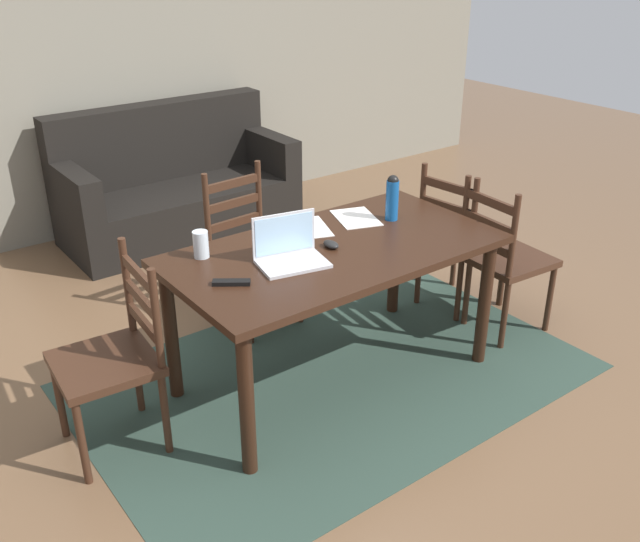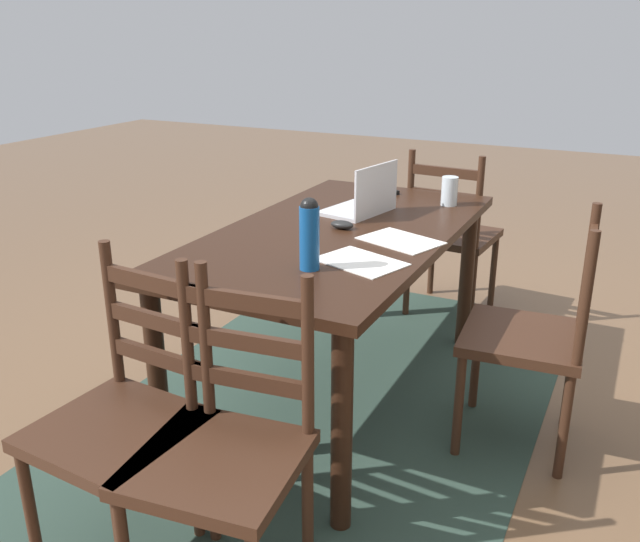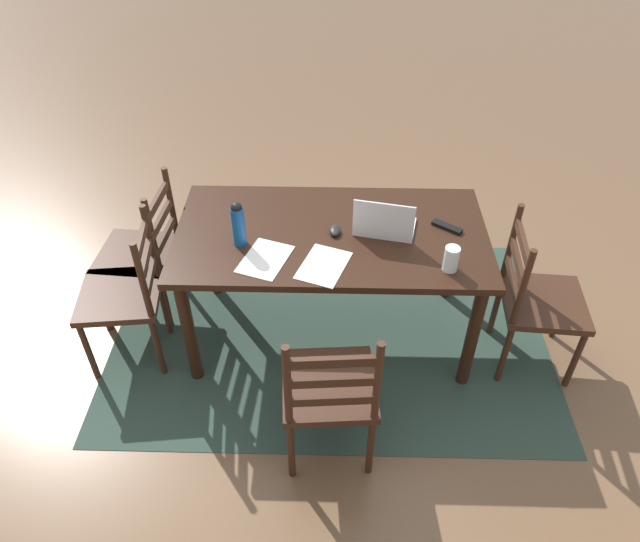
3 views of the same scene
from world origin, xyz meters
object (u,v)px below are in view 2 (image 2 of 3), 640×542
object	(u,v)px
dining_table	(338,252)
computer_mouse	(342,225)
water_bottle	(309,233)
chair_right_near	(126,420)
chair_left_far	(451,236)
laptop	(365,201)
drinking_glass	(449,191)
chair_far_head	(534,336)
tv_remote	(383,194)
chair_right_far	(224,451)

from	to	relation	value
dining_table	computer_mouse	distance (m)	0.11
dining_table	water_bottle	world-z (taller)	water_bottle
chair_right_near	chair_left_far	xyz separation A→B (m)	(-2.26, 0.35, 0.00)
laptop	drinking_glass	world-z (taller)	laptop
chair_far_head	chair_right_near	bearing A→B (deg)	-41.14
drinking_glass	tv_remote	bearing A→B (deg)	-95.84
dining_table	water_bottle	bearing A→B (deg)	12.84
laptop	chair_left_far	bearing A→B (deg)	168.24
dining_table	computer_mouse	size ratio (longest dim) A/B	16.84
dining_table	chair_left_far	world-z (taller)	chair_left_far
chair_right_far	chair_left_far	size ratio (longest dim) A/B	1.00
laptop	chair_right_near	bearing A→B (deg)	-6.96
chair_left_far	laptop	size ratio (longest dim) A/B	2.65
laptop	tv_remote	size ratio (longest dim) A/B	2.11
chair_right_far	computer_mouse	distance (m)	1.21
laptop	chair_right_far	bearing A→B (deg)	7.10
chair_right_near	computer_mouse	size ratio (longest dim) A/B	9.50
chair_left_far	computer_mouse	distance (m)	1.17
dining_table	laptop	size ratio (longest dim) A/B	4.70
tv_remote	water_bottle	bearing A→B (deg)	-46.09
chair_far_head	chair_left_far	bearing A→B (deg)	-150.38
chair_right_near	laptop	xyz separation A→B (m)	(-1.41, 0.17, 0.37)
drinking_glass	tv_remote	xyz separation A→B (m)	(-0.04, -0.34, -0.06)
dining_table	chair_far_head	world-z (taller)	chair_far_head
chair_far_head	drinking_glass	xyz separation A→B (m)	(-0.59, -0.52, 0.38)
chair_right_near	chair_left_far	world-z (taller)	same
laptop	tv_remote	bearing A→B (deg)	-172.34
water_bottle	chair_right_near	bearing A→B (deg)	-23.56
dining_table	chair_far_head	size ratio (longest dim) A/B	1.77
chair_far_head	computer_mouse	distance (m)	0.87
chair_left_far	tv_remote	distance (m)	0.64
chair_far_head	drinking_glass	size ratio (longest dim) A/B	7.10
drinking_glass	dining_table	bearing A→B (deg)	-26.44
chair_far_head	laptop	size ratio (longest dim) A/B	2.65
dining_table	chair_right_near	distance (m)	1.17
chair_right_near	chair_far_head	xyz separation A→B (m)	(-1.13, 0.99, 0.00)
chair_right_far	chair_left_far	world-z (taller)	same
computer_mouse	tv_remote	bearing A→B (deg)	-173.85
dining_table	tv_remote	bearing A→B (deg)	-175.52
chair_left_far	chair_right_near	bearing A→B (deg)	-8.78
water_bottle	tv_remote	world-z (taller)	water_bottle
chair_far_head	water_bottle	world-z (taller)	water_bottle
water_bottle	drinking_glass	bearing A→B (deg)	170.21
dining_table	drinking_glass	xyz separation A→B (m)	(-0.59, 0.29, 0.16)
dining_table	chair_left_far	distance (m)	1.17
chair_left_far	tv_remote	xyz separation A→B (m)	(0.50, -0.22, 0.32)
chair_far_head	chair_right_far	size ratio (longest dim) A/B	1.00
chair_far_head	computer_mouse	bearing A→B (deg)	-91.12
dining_table	chair_left_far	bearing A→B (deg)	171.22
dining_table	computer_mouse	bearing A→B (deg)	160.79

